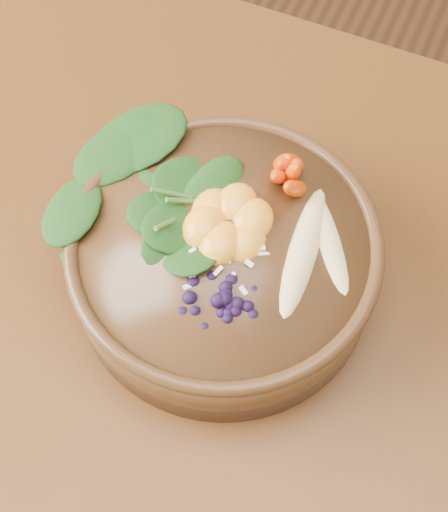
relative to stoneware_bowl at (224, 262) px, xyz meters
The scene contains 7 objects.
stoneware_bowl is the anchor object (origin of this frame).
kale_heap 0.09m from the stoneware_bowl, 144.45° to the left, with size 0.17×0.15×0.04m, color #194413, non-canonical shape.
carrot_cluster 0.11m from the stoneware_bowl, 73.89° to the left, with size 0.05×0.05×0.07m, color #ED3C00, non-canonical shape.
banana_halves 0.09m from the stoneware_bowl, 20.32° to the left, with size 0.10×0.15×0.03m.
mandarin_cluster 0.05m from the stoneware_bowl, 101.24° to the left, with size 0.08×0.08×0.03m, color orange, non-canonical shape.
blueberry_pile 0.08m from the stoneware_bowl, 69.56° to the right, with size 0.12×0.09×0.04m, color black, non-canonical shape.
coconut_flakes 0.04m from the stoneware_bowl, 66.71° to the right, with size 0.08×0.06×0.01m, color white, non-canonical shape.
Camera 1 is at (-0.12, -0.15, 1.32)m, focal length 50.00 mm.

